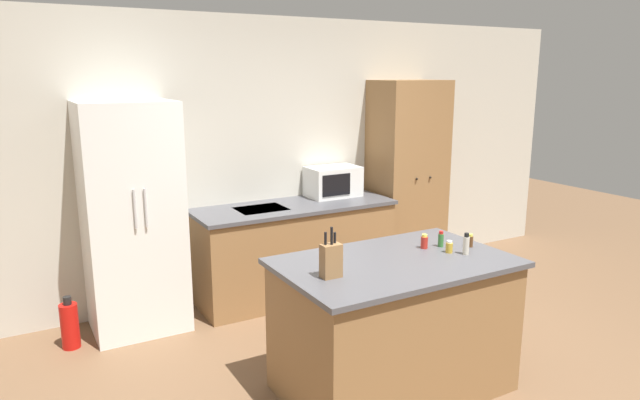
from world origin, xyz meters
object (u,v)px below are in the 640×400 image
object	(u,v)px
spice_bottle_amber_oil	(470,241)
spice_bottle_tall_dark	(424,242)
spice_bottle_pale_salt	(449,247)
spice_bottle_green_herb	(441,239)
pantry_cabinet	(407,178)
spice_bottle_short_red	(466,245)
refrigerator	(133,218)
microwave	(333,182)
fire_extinguisher	(70,325)
knife_block	(331,260)

from	to	relation	value
spice_bottle_amber_oil	spice_bottle_tall_dark	bearing A→B (deg)	156.73
spice_bottle_pale_salt	spice_bottle_green_herb	bearing A→B (deg)	72.89
pantry_cabinet	spice_bottle_short_red	distance (m)	2.28
refrigerator	spice_bottle_green_herb	bearing A→B (deg)	-45.30
spice_bottle_pale_salt	spice_bottle_amber_oil	bearing A→B (deg)	7.60
spice_bottle_amber_oil	spice_bottle_pale_salt	bearing A→B (deg)	-172.40
spice_bottle_amber_oil	spice_bottle_pale_salt	world-z (taller)	spice_bottle_amber_oil
microwave	spice_bottle_amber_oil	distance (m)	1.97
spice_bottle_short_red	fire_extinguisher	world-z (taller)	spice_bottle_short_red
spice_bottle_tall_dark	spice_bottle_amber_oil	bearing A→B (deg)	-23.27
spice_bottle_tall_dark	spice_bottle_pale_salt	world-z (taller)	spice_bottle_tall_dark
spice_bottle_short_red	spice_bottle_green_herb	size ratio (longest dim) A/B	1.32
microwave	fire_extinguisher	world-z (taller)	microwave
microwave	spice_bottle_tall_dark	distance (m)	1.88
microwave	spice_bottle_pale_salt	xyz separation A→B (m)	(-0.28, -2.00, -0.09)
pantry_cabinet	spice_bottle_pale_salt	bearing A→B (deg)	-120.63
spice_bottle_pale_salt	fire_extinguisher	size ratio (longest dim) A/B	0.20
knife_block	fire_extinguisher	distance (m)	2.34
spice_bottle_green_herb	spice_bottle_amber_oil	bearing A→B (deg)	-30.06
spice_bottle_tall_dark	spice_bottle_green_herb	world-z (taller)	spice_bottle_green_herb
refrigerator	spice_bottle_amber_oil	distance (m)	2.65
microwave	spice_bottle_green_herb	bearing A→B (deg)	-97.27
microwave	spice_bottle_short_red	size ratio (longest dim) A/B	3.45
spice_bottle_tall_dark	knife_block	bearing A→B (deg)	-168.48
pantry_cabinet	spice_bottle_tall_dark	size ratio (longest dim) A/B	20.33
microwave	spice_bottle_amber_oil	xyz separation A→B (m)	(-0.06, -1.97, -0.09)
spice_bottle_tall_dark	spice_bottle_green_herb	size ratio (longest dim) A/B	0.89
refrigerator	spice_bottle_tall_dark	xyz separation A→B (m)	(1.60, -1.71, 0.02)
pantry_cabinet	spice_bottle_green_herb	xyz separation A→B (m)	(-1.10, -1.79, -0.05)
spice_bottle_amber_oil	fire_extinguisher	bearing A→B (deg)	145.01
spice_bottle_amber_oil	fire_extinguisher	world-z (taller)	spice_bottle_amber_oil
knife_block	fire_extinguisher	bearing A→B (deg)	126.55
spice_bottle_pale_salt	fire_extinguisher	distance (m)	2.93
spice_bottle_tall_dark	spice_bottle_green_herb	bearing A→B (deg)	-12.31
pantry_cabinet	spice_bottle_pale_salt	distance (m)	2.24
knife_block	spice_bottle_pale_salt	bearing A→B (deg)	0.90
refrigerator	spice_bottle_tall_dark	bearing A→B (deg)	-46.99
spice_bottle_pale_salt	pantry_cabinet	bearing A→B (deg)	59.37
knife_block	spice_bottle_short_red	xyz separation A→B (m)	(1.00, -0.07, -0.04)
spice_bottle_tall_dark	fire_extinguisher	xyz separation A→B (m)	(-2.15, 1.59, -0.77)
spice_bottle_amber_oil	spice_bottle_green_herb	size ratio (longest dim) A/B	0.82
spice_bottle_green_herb	spice_bottle_tall_dark	bearing A→B (deg)	167.69
refrigerator	knife_block	distance (m)	2.03
knife_block	spice_bottle_pale_salt	size ratio (longest dim) A/B	3.72
refrigerator	pantry_cabinet	bearing A→B (deg)	1.08
spice_bottle_pale_salt	refrigerator	bearing A→B (deg)	131.95
spice_bottle_green_herb	spice_bottle_pale_salt	distance (m)	0.14
refrigerator	spice_bottle_green_herb	xyz separation A→B (m)	(1.72, -1.74, 0.02)
pantry_cabinet	knife_block	distance (m)	2.84
spice_bottle_tall_dark	refrigerator	bearing A→B (deg)	133.01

